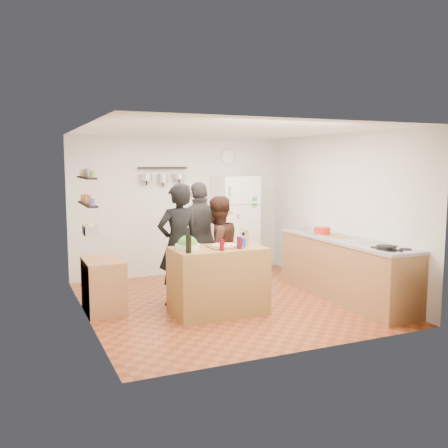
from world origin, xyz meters
name	(u,v)px	position (x,y,z in m)	size (l,w,h in m)	color
room_shell	(216,215)	(0.00, 0.39, 1.25)	(4.20, 4.20, 4.20)	brown
prep_island	(218,281)	(-0.33, -0.45, 0.46)	(1.25, 0.72, 0.91)	olive
pizza_board	(224,247)	(-0.25, -0.47, 0.92)	(0.42, 0.34, 0.02)	brown
pizza	(224,245)	(-0.25, -0.47, 0.94)	(0.34, 0.34, 0.02)	#D5B68C
salad_bowl	(187,247)	(-0.75, -0.40, 0.94)	(0.33, 0.33, 0.07)	silver
wine_bottle	(189,244)	(-0.83, -0.67, 1.02)	(0.07, 0.07, 0.23)	black
wine_glass_near	(222,245)	(-0.38, -0.69, 0.99)	(0.06, 0.06, 0.15)	#5D0713
wine_glass_far	(239,243)	(-0.11, -0.65, 0.99)	(0.07, 0.07, 0.16)	#54071C
pepper_mill	(247,238)	(0.12, -0.40, 1.00)	(0.06, 0.06, 0.19)	#A36744
salt_canister	(242,243)	(-0.03, -0.57, 0.98)	(0.08, 0.08, 0.13)	navy
person_left	(179,245)	(-0.68, 0.16, 0.88)	(0.64, 0.42, 1.76)	black
person_center	(217,249)	(-0.11, 0.09, 0.78)	(0.76, 0.59, 1.56)	black
person_back	(201,239)	(-0.20, 0.54, 0.88)	(1.03, 0.43, 1.76)	#2D2A28
counter_run	(345,270)	(1.70, -0.55, 0.45)	(0.63, 2.63, 0.90)	#9E7042
stove_top	(391,249)	(1.70, -1.50, 0.91)	(0.60, 0.62, 0.02)	white
skillet	(386,248)	(1.60, -1.52, 0.94)	(0.25, 0.25, 0.05)	black
sink	(314,232)	(1.70, 0.30, 0.92)	(0.50, 0.80, 0.03)	silver
cutting_board	(338,237)	(1.70, -0.36, 0.91)	(0.30, 0.40, 0.02)	olive
red_bowl	(322,231)	(1.65, -0.01, 0.97)	(0.26, 0.26, 0.11)	red
fridge	(235,225)	(0.95, 1.75, 0.90)	(0.70, 0.68, 1.80)	white
wall_clock	(228,157)	(0.95, 2.08, 2.15)	(0.30, 0.30, 0.03)	silver
spice_shelf_lower	(87,204)	(-1.93, 0.20, 1.50)	(0.12, 1.00, 0.03)	black
spice_shelf_upper	(86,178)	(-1.93, 0.20, 1.85)	(0.12, 1.00, 0.03)	black
produce_basket	(91,230)	(-1.90, 0.20, 1.15)	(0.18, 0.35, 0.14)	silver
side_table	(104,285)	(-1.74, 0.27, 0.36)	(0.50, 0.80, 0.73)	#A97847
pot_rack	(163,168)	(-0.35, 2.00, 1.95)	(0.90, 0.04, 0.04)	black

